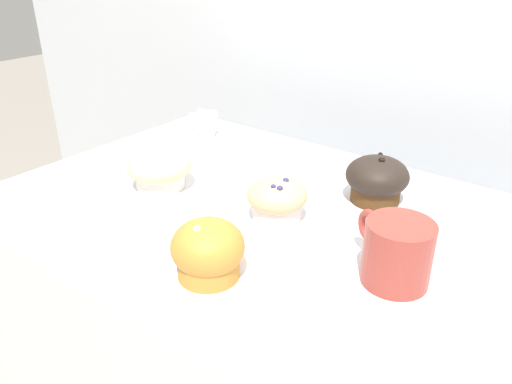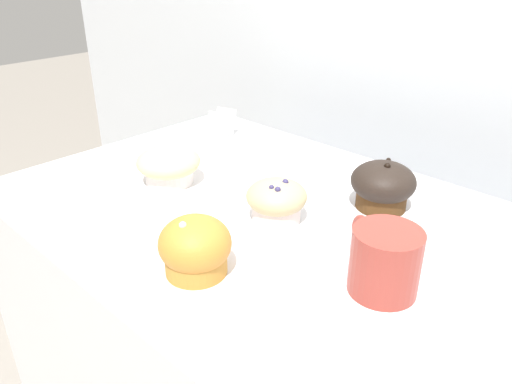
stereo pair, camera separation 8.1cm
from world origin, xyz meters
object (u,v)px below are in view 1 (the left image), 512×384
at_px(muffin_front_center, 276,199).
at_px(muffin_back_right, 160,169).
at_px(muffin_front_left, 208,251).
at_px(muffin_back_left, 377,180).
at_px(coffee_cup, 397,251).

height_order(muffin_front_center, muffin_back_right, muffin_front_center).
bearing_deg(muffin_front_left, muffin_back_left, 76.31).
bearing_deg(coffee_cup, muffin_front_left, -145.20).
bearing_deg(muffin_front_left, muffin_back_right, 149.55).
bearing_deg(muffin_back_right, muffin_front_left, -30.45).
bearing_deg(muffin_back_left, coffee_cup, -58.72).
bearing_deg(muffin_back_right, muffin_back_left, 28.96).
relative_size(muffin_front_center, coffee_cup, 0.78).
relative_size(muffin_back_left, muffin_front_left, 1.09).
bearing_deg(muffin_back_left, muffin_front_left, -103.69).
bearing_deg(muffin_back_left, muffin_front_center, -123.19).
height_order(muffin_back_right, coffee_cup, coffee_cup).
height_order(muffin_front_center, muffin_back_left, muffin_back_left).
xyz_separation_m(muffin_back_right, coffee_cup, (0.46, -0.01, 0.01)).
bearing_deg(coffee_cup, muffin_back_right, 178.75).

